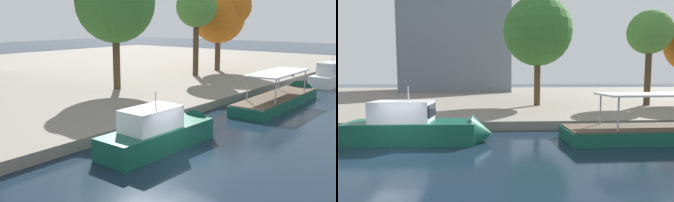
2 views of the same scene
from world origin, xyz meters
The scene contains 8 objects.
ground_plane centered at (0.00, 0.00, 0.00)m, with size 220.00×220.00×0.00m, color #142333.
motor_yacht_2 centered at (0.87, 2.28, 0.76)m, with size 8.51×2.50×3.98m.
tour_boat_3 centered at (16.25, 1.92, 0.29)m, with size 12.84×3.23×4.05m.
motor_yacht_4 centered at (29.92, 1.77, 0.79)m, with size 8.69×2.77×4.22m.
mooring_bollard_0 centered at (28.80, 6.04, 1.10)m, with size 0.28×0.28×0.81m.
tree_1 centered at (9.76, 16.05, 8.89)m, with size 7.39×7.39×11.68m.
tree_2 centered at (28.28, 15.49, 7.78)m, with size 6.75×7.39×10.45m.
tree_3 centered at (22.04, 15.01, 8.38)m, with size 4.68×4.68×10.25m.
Camera 1 is at (-15.67, -11.49, 7.11)m, focal length 42.21 mm.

